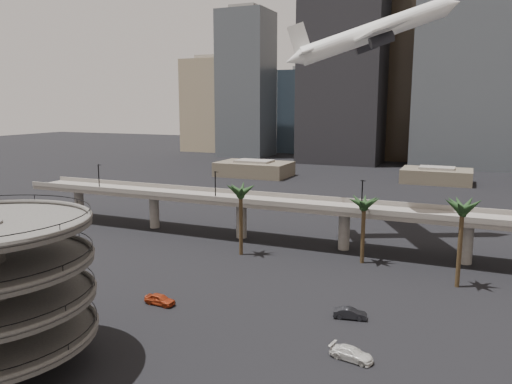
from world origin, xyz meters
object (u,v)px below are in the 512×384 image
at_px(airborne_jet, 372,33).
at_px(car_a, 160,299).
at_px(overpass, 291,208).
at_px(car_b, 350,313).
at_px(car_c, 351,354).

height_order(airborne_jet, car_a, airborne_jet).
xyz_separation_m(airborne_jet, car_a, (-19.25, -48.62, -41.22)).
xyz_separation_m(overpass, airborne_jet, (12.75, 11.45, 34.66)).
relative_size(car_b, car_c, 0.89).
bearing_deg(airborne_jet, overpass, -163.38).
height_order(airborne_jet, car_b, airborne_jet).
distance_m(overpass, car_a, 38.30).
height_order(car_b, car_c, car_b).
relative_size(overpass, car_c, 26.36).
relative_size(overpass, car_a, 28.50).
xyz_separation_m(overpass, car_c, (21.87, -41.77, -6.62)).
bearing_deg(car_b, car_c, -176.99).
bearing_deg(car_b, car_a, 92.54).
bearing_deg(car_c, car_a, 91.04).
bearing_deg(airborne_jet, car_b, -106.54).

